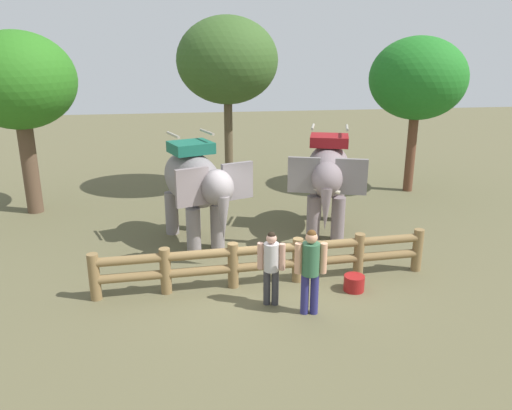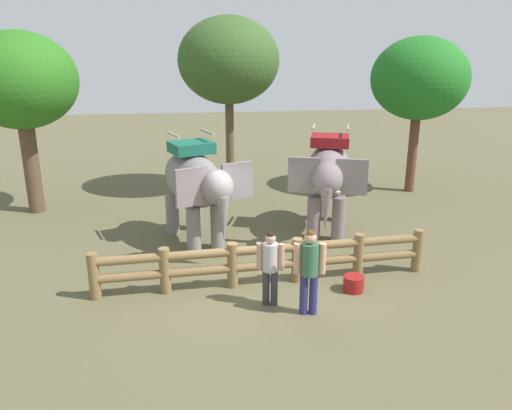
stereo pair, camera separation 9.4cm
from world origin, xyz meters
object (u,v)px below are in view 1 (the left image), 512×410
(tourist_man_in_blue, at_px, (311,266))
(feed_bucket, at_px, (354,283))
(tourist_woman_in_black, at_px, (271,263))
(tree_back_center, at_px, (18,82))
(tree_far_right, at_px, (418,79))
(log_fence, at_px, (266,259))
(elephant_near_left, at_px, (195,183))
(elephant_center, at_px, (328,175))
(tree_far_left, at_px, (227,61))

(tourist_man_in_blue, height_order, feed_bucket, tourist_man_in_blue)
(tourist_woman_in_black, relative_size, feed_bucket, 3.55)
(tree_back_center, height_order, tree_far_right, tree_back_center)
(log_fence, bearing_deg, elephant_near_left, 118.43)
(log_fence, height_order, elephant_center, elephant_center)
(tree_far_right, bearing_deg, tourist_woman_in_black, -129.83)
(elephant_center, distance_m, tree_far_right, 6.09)
(elephant_center, height_order, tourist_man_in_blue, elephant_center)
(tree_far_left, xyz_separation_m, tree_far_right, (6.59, -0.76, -0.61))
(elephant_center, bearing_deg, log_fence, -126.27)
(log_fence, distance_m, tree_back_center, 9.71)
(tree_back_center, bearing_deg, tourist_man_in_blue, -46.35)
(tourist_woman_in_black, relative_size, tree_far_right, 0.30)
(tourist_man_in_blue, bearing_deg, tourist_woman_in_black, 145.75)
(elephant_near_left, distance_m, tourist_man_in_blue, 4.70)
(elephant_near_left, height_order, tree_far_left, tree_far_left)
(elephant_center, xyz_separation_m, tree_back_center, (-8.87, 3.10, 2.41))
(log_fence, relative_size, tree_far_left, 1.25)
(elephant_near_left, xyz_separation_m, feed_bucket, (3.36, -3.30, -1.53))
(elephant_near_left, xyz_separation_m, tree_far_right, (7.92, 4.14, 2.34))
(elephant_center, bearing_deg, tourist_woman_in_black, -119.70)
(elephant_near_left, bearing_deg, elephant_center, 5.93)
(tourist_man_in_blue, relative_size, tree_far_left, 0.29)
(tree_far_left, height_order, tree_back_center, tree_far_left)
(feed_bucket, bearing_deg, tourist_man_in_blue, -145.77)
(tourist_woman_in_black, height_order, tree_back_center, tree_back_center)
(log_fence, relative_size, tree_back_center, 1.36)
(tourist_woman_in_black, bearing_deg, tree_far_left, 90.62)
(elephant_center, distance_m, tree_far_left, 5.90)
(log_fence, distance_m, feed_bucket, 2.03)
(tourist_woman_in_black, bearing_deg, elephant_center, 60.30)
(tree_back_center, bearing_deg, log_fence, -43.13)
(log_fence, height_order, tree_far_left, tree_far_left)
(elephant_center, relative_size, tourist_woman_in_black, 2.24)
(log_fence, distance_m, elephant_near_left, 3.26)
(tourist_man_in_blue, relative_size, feed_bucket, 3.95)
(log_fence, xyz_separation_m, tree_far_right, (6.46, 6.84, 3.44))
(tree_far_left, bearing_deg, tourist_man_in_blue, -84.94)
(tourist_woman_in_black, height_order, tree_far_left, tree_far_left)
(elephant_near_left, bearing_deg, tree_back_center, 145.88)
(elephant_center, relative_size, tree_far_right, 0.66)
(tree_far_right, bearing_deg, tree_back_center, -177.12)
(elephant_near_left, distance_m, tree_far_right, 9.24)
(tourist_man_in_blue, bearing_deg, elephant_near_left, 117.23)
(tree_back_center, distance_m, tree_far_right, 13.08)
(log_fence, height_order, elephant_near_left, elephant_near_left)
(tourist_woman_in_black, relative_size, tree_far_left, 0.26)
(tree_far_right, distance_m, feed_bucket, 9.55)
(elephant_near_left, xyz_separation_m, tree_far_left, (1.33, 4.90, 2.95))
(log_fence, bearing_deg, feed_bucket, -17.53)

